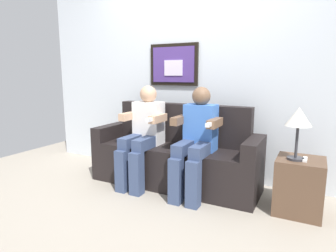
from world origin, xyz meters
TOP-DOWN VIEW (x-y plane):
  - ground_plane at (0.00, 0.00)m, footprint 5.56×5.56m
  - back_wall_assembly at (-0.01, 0.76)m, footprint 4.27×0.10m
  - couch at (0.00, 0.33)m, footprint 1.87×0.58m
  - person_on_left at (-0.32, 0.16)m, footprint 0.46×0.56m
  - person_on_right at (0.32, 0.16)m, footprint 0.46×0.56m
  - side_table_right at (1.29, 0.22)m, footprint 0.40×0.40m
  - table_lamp at (1.24, 0.17)m, footprint 0.22×0.22m
  - spare_remote_on_table at (1.32, 0.18)m, footprint 0.04×0.13m

SIDE VIEW (x-z plane):
  - ground_plane at x=0.00m, z-range 0.00..0.00m
  - side_table_right at x=1.29m, z-range 0.00..0.50m
  - couch at x=0.00m, z-range -0.14..0.76m
  - spare_remote_on_table at x=1.32m, z-range 0.50..0.52m
  - person_on_left at x=-0.32m, z-range 0.05..1.16m
  - person_on_right at x=0.32m, z-range 0.05..1.16m
  - table_lamp at x=1.24m, z-range 0.63..1.09m
  - back_wall_assembly at x=-0.01m, z-range 0.00..2.60m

